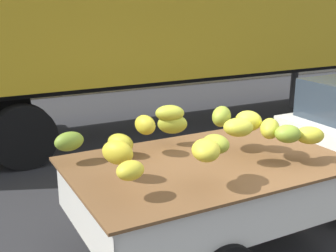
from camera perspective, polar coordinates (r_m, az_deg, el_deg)
ground at (r=5.46m, az=12.77°, el=-14.60°), size 220.00×220.00×0.00m
curb_strip at (r=13.56m, az=-11.90°, el=4.56°), size 80.00×0.80×0.16m
semi_trailer at (r=9.64m, az=1.37°, el=14.99°), size 12.08×2.96×3.95m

